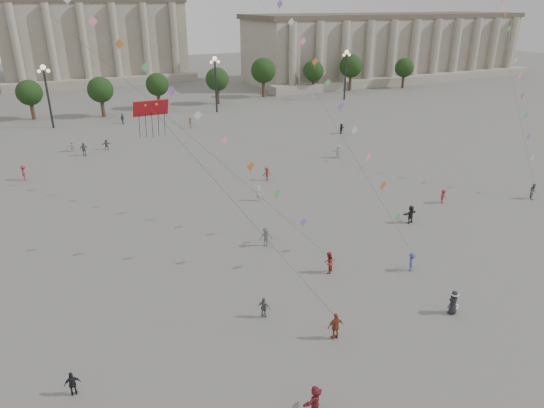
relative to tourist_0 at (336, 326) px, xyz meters
name	(u,v)px	position (x,y,z in m)	size (l,w,h in m)	color
ground	(362,335)	(1.77, -0.48, -0.95)	(360.00, 360.00, 0.00)	#5C5A57
hall_east	(388,47)	(76.77, 93.42, 7.48)	(84.00, 26.22, 17.20)	gray
hall_central	(91,25)	(1.77, 128.74, 13.28)	(48.30, 34.30, 35.50)	gray
tree_row	(129,84)	(1.77, 77.52, 4.44)	(137.12, 5.12, 8.00)	#37281B
lamp_post_mid_west	(46,85)	(-13.23, 69.52, 6.40)	(2.00, 0.90, 10.65)	#262628
lamp_post_mid_east	(215,74)	(16.77, 69.52, 6.40)	(2.00, 0.90, 10.65)	#262628
lamp_post_far_east	(346,66)	(46.77, 69.52, 6.40)	(2.00, 0.90, 10.65)	#262628
person_crowd_0	(122,119)	(-1.80, 67.52, -0.06)	(1.04, 0.43, 1.78)	#344B75
person_crowd_3	(411,214)	(16.35, 11.94, -0.04)	(1.69, 0.54, 1.82)	black
person_crowd_4	(72,146)	(-11.55, 52.84, -0.12)	(1.54, 0.49, 1.66)	silver
person_crowd_6	(266,237)	(1.41, 13.62, -0.02)	(1.20, 0.69, 1.85)	#59595E
person_crowd_7	(338,152)	(21.72, 33.34, -0.05)	(1.68, 0.53, 1.81)	silver
person_crowd_8	(443,196)	(22.96, 14.39, -0.17)	(1.00, 0.58, 1.55)	maroon
person_crowd_9	(341,129)	(29.58, 44.47, -0.10)	(1.57, 0.50, 1.69)	black
person_crowd_12	(106,145)	(-6.86, 51.70, -0.20)	(1.39, 0.44, 1.50)	#5A595E
person_crowd_13	(258,193)	(5.22, 23.77, -0.09)	(0.63, 0.41, 1.73)	beige
person_crowd_16	(84,149)	(-10.19, 49.85, 0.01)	(1.12, 0.47, 1.92)	#59585C
person_crowd_17	(24,173)	(-17.91, 42.27, -0.03)	(1.19, 0.69, 1.85)	maroon
person_crowd_18	(191,122)	(8.27, 59.16, 0.01)	(1.24, 0.71, 1.92)	#7B6E55
person_crowd_19	(267,174)	(8.85, 29.34, -0.14)	(1.05, 0.60, 1.62)	maroon
tourist_0	(336,326)	(0.00, 0.00, 0.00)	(1.11, 0.46, 1.90)	brown
tourist_1	(73,384)	(-15.77, 2.17, -0.19)	(0.89, 0.37, 1.51)	black
tourist_2	(315,400)	(-4.35, -4.78, -0.08)	(1.61, 0.51, 1.74)	maroon
tourist_3	(264,308)	(-3.20, 4.11, -0.18)	(0.91, 0.38, 1.55)	#5C5D61
kite_flyer_0	(329,263)	(3.99, 7.28, -0.03)	(0.89, 0.69, 1.83)	maroon
kite_flyer_1	(412,262)	(10.24, 4.62, -0.15)	(1.03, 0.59, 1.59)	#37447B
kite_flyer_2	(533,191)	(32.89, 11.08, -0.07)	(0.85, 0.66, 1.75)	slate
hat_person	(454,302)	(8.92, -1.22, -0.03)	(0.95, 0.71, 1.77)	black
dragon_kite	(154,121)	(-8.51, 9.04, 12.39)	(5.42, 4.85, 17.72)	#AE121A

